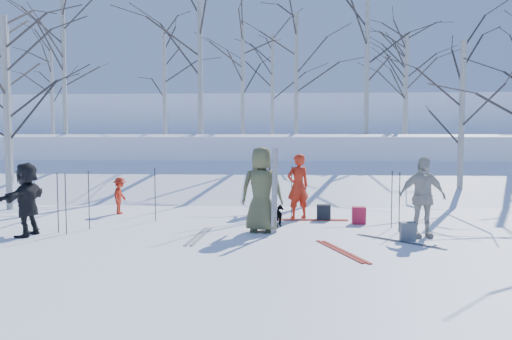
# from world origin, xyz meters

# --- Properties ---
(ground) EXTENTS (120.00, 120.00, 0.00)m
(ground) POSITION_xyz_m (0.00, 0.00, 0.00)
(ground) COLOR white
(ground) RESTS_ON ground
(snow_ramp) EXTENTS (70.00, 9.49, 4.12)m
(snow_ramp) POSITION_xyz_m (0.00, 7.00, 0.15)
(snow_ramp) COLOR white
(snow_ramp) RESTS_ON ground
(snow_plateau) EXTENTS (70.00, 18.00, 2.20)m
(snow_plateau) POSITION_xyz_m (0.00, 17.00, 1.00)
(snow_plateau) COLOR white
(snow_plateau) RESTS_ON ground
(far_hill) EXTENTS (90.00, 30.00, 6.00)m
(far_hill) POSITION_xyz_m (0.00, 38.00, 2.00)
(far_hill) COLOR white
(far_hill) RESTS_ON ground
(skier_olive_center) EXTENTS (1.00, 0.72, 1.92)m
(skier_olive_center) POSITION_xyz_m (0.21, 0.16, 0.96)
(skier_olive_center) COLOR #4F5130
(skier_olive_center) RESTS_ON ground
(skier_red_north) EXTENTS (0.73, 0.62, 1.68)m
(skier_red_north) POSITION_xyz_m (1.06, 2.07, 0.84)
(skier_red_north) COLOR red
(skier_red_north) RESTS_ON ground
(skier_redor_behind) EXTENTS (0.90, 0.83, 1.48)m
(skier_redor_behind) POSITION_xyz_m (0.06, 2.89, 0.74)
(skier_redor_behind) COLOR red
(skier_redor_behind) RESTS_ON ground
(skier_red_seated) EXTENTS (0.39, 0.66, 1.01)m
(skier_red_seated) POSITION_xyz_m (-3.82, 2.50, 0.51)
(skier_red_seated) COLOR red
(skier_red_seated) RESTS_ON ground
(skier_cream_east) EXTENTS (1.05, 0.53, 1.72)m
(skier_cream_east) POSITION_xyz_m (3.63, -0.19, 0.86)
(skier_cream_east) COLOR beige
(skier_cream_east) RESTS_ON ground
(skier_grey_west) EXTENTS (0.61, 1.51, 1.59)m
(skier_grey_west) POSITION_xyz_m (-4.81, -0.57, 0.79)
(skier_grey_west) COLOR black
(skier_grey_west) RESTS_ON ground
(dog) EXTENTS (0.36, 0.61, 0.48)m
(dog) POSITION_xyz_m (0.62, 0.98, 0.24)
(dog) COLOR black
(dog) RESTS_ON ground
(upright_ski_left) EXTENTS (0.12, 0.17, 1.90)m
(upright_ski_left) POSITION_xyz_m (0.48, -0.11, 0.95)
(upright_ski_left) COLOR silver
(upright_ski_left) RESTS_ON ground
(upright_ski_right) EXTENTS (0.11, 0.23, 1.89)m
(upright_ski_right) POSITION_xyz_m (0.53, -0.01, 0.95)
(upright_ski_right) COLOR silver
(upright_ski_right) RESTS_ON ground
(ski_pair_a) EXTENTS (0.20, 1.90, 0.02)m
(ski_pair_a) POSITION_xyz_m (1.37, 1.78, 0.01)
(ski_pair_a) COLOR #A12517
(ski_pair_a) RESTS_ON ground
(ski_pair_b) EXTENTS (1.44, 2.03, 0.02)m
(ski_pair_b) POSITION_xyz_m (1.79, -1.64, 0.01)
(ski_pair_b) COLOR #A12517
(ski_pair_b) RESTS_ON ground
(ski_pair_c) EXTENTS (0.42, 1.92, 0.02)m
(ski_pair_c) POSITION_xyz_m (-1.10, -0.43, 0.01)
(ski_pair_c) COLOR silver
(ski_pair_c) RESTS_ON ground
(ski_pair_d) EXTENTS (2.09, 2.10, 0.02)m
(ski_pair_d) POSITION_xyz_m (3.05, -0.71, 0.01)
(ski_pair_d) COLOR silver
(ski_pair_d) RESTS_ON ground
(ski_pole_a) EXTENTS (0.02, 0.02, 1.34)m
(ski_pole_a) POSITION_xyz_m (3.21, 0.84, 0.67)
(ski_pole_a) COLOR black
(ski_pole_a) RESTS_ON ground
(ski_pole_b) EXTENTS (0.02, 0.02, 1.34)m
(ski_pole_b) POSITION_xyz_m (-2.55, 1.46, 0.67)
(ski_pole_b) COLOR black
(ski_pole_b) RESTS_ON ground
(ski_pole_c) EXTENTS (0.02, 0.02, 1.34)m
(ski_pole_c) POSITION_xyz_m (0.31, 2.13, 0.67)
(ski_pole_c) COLOR black
(ski_pole_c) RESTS_ON ground
(ski_pole_d) EXTENTS (0.02, 0.02, 1.34)m
(ski_pole_d) POSITION_xyz_m (0.90, 2.41, 0.67)
(ski_pole_d) COLOR black
(ski_pole_d) RESTS_ON ground
(ski_pole_e) EXTENTS (0.02, 0.02, 1.34)m
(ski_pole_e) POSITION_xyz_m (-3.78, 0.27, 0.67)
(ski_pole_e) COLOR black
(ski_pole_e) RESTS_ON ground
(ski_pole_f) EXTENTS (0.02, 0.02, 1.34)m
(ski_pole_f) POSITION_xyz_m (-4.30, -0.20, 0.67)
(ski_pole_f) COLOR black
(ski_pole_f) RESTS_ON ground
(ski_pole_g) EXTENTS (0.02, 0.02, 1.34)m
(ski_pole_g) POSITION_xyz_m (-4.05, -0.35, 0.67)
(ski_pole_g) COLOR black
(ski_pole_g) RESTS_ON ground
(ski_pole_h) EXTENTS (0.02, 0.02, 1.34)m
(ski_pole_h) POSITION_xyz_m (3.28, 0.36, 0.67)
(ski_pole_h) COLOR black
(ski_pole_h) RESTS_ON ground
(backpack_red) EXTENTS (0.32, 0.22, 0.42)m
(backpack_red) POSITION_xyz_m (2.53, 1.32, 0.21)
(backpack_red) COLOR #AE1A35
(backpack_red) RESTS_ON ground
(backpack_grey) EXTENTS (0.30, 0.20, 0.38)m
(backpack_grey) POSITION_xyz_m (3.26, -0.57, 0.19)
(backpack_grey) COLOR #5C5F64
(backpack_grey) RESTS_ON ground
(backpack_dark) EXTENTS (0.34, 0.24, 0.40)m
(backpack_dark) POSITION_xyz_m (1.71, 1.82, 0.20)
(backpack_dark) COLOR black
(backpack_dark) RESTS_ON ground
(birch_plateau_b) EXTENTS (4.38, 4.38, 5.39)m
(birch_plateau_b) POSITION_xyz_m (1.19, 11.63, 4.90)
(birch_plateau_b) COLOR silver
(birch_plateau_b) RESTS_ON snow_plateau
(birch_plateau_c) EXTENTS (4.05, 4.05, 4.93)m
(birch_plateau_c) POSITION_xyz_m (6.56, 14.16, 4.67)
(birch_plateau_c) COLOR silver
(birch_plateau_c) RESTS_ON snow_plateau
(birch_plateau_d) EXTENTS (4.41, 4.41, 5.45)m
(birch_plateau_d) POSITION_xyz_m (-0.01, 16.67, 4.92)
(birch_plateau_d) COLOR silver
(birch_plateau_d) RESTS_ON snow_plateau
(birch_plateau_e) EXTENTS (5.27, 5.27, 6.67)m
(birch_plateau_e) POSITION_xyz_m (-2.73, 9.25, 5.54)
(birch_plateau_e) COLOR silver
(birch_plateau_e) RESTS_ON snow_plateau
(birch_plateau_f) EXTENTS (4.82, 4.82, 6.03)m
(birch_plateau_f) POSITION_xyz_m (4.01, 9.84, 5.21)
(birch_plateau_f) COLOR silver
(birch_plateau_f) RESTS_ON snow_plateau
(birch_plateau_g) EXTENTS (3.69, 3.69, 4.41)m
(birch_plateau_g) POSITION_xyz_m (-11.29, 14.27, 4.40)
(birch_plateau_g) COLOR silver
(birch_plateau_g) RESTS_ON snow_plateau
(birch_plateau_h) EXTENTS (4.02, 4.02, 4.88)m
(birch_plateau_h) POSITION_xyz_m (-5.00, 12.53, 4.64)
(birch_plateau_h) COLOR silver
(birch_plateau_h) RESTS_ON snow_plateau
(birch_plateau_i) EXTENTS (4.98, 4.98, 6.26)m
(birch_plateau_i) POSITION_xyz_m (-9.34, 11.41, 5.33)
(birch_plateau_i) COLOR silver
(birch_plateau_i) RESTS_ON snow_plateau
(birch_plateau_k) EXTENTS (3.86, 3.86, 4.66)m
(birch_plateau_k) POSITION_xyz_m (6.33, 12.94, 4.53)
(birch_plateau_k) COLOR silver
(birch_plateau_k) RESTS_ON snow_plateau
(birch_plateau_l) EXTENTS (4.70, 4.70, 5.85)m
(birch_plateau_l) POSITION_xyz_m (-1.53, 15.21, 5.13)
(birch_plateau_l) COLOR silver
(birch_plateau_l) RESTS_ON snow_plateau
(birch_edge_a) EXTENTS (4.52, 4.52, 5.60)m
(birch_edge_a) POSITION_xyz_m (-7.34, 3.16, 2.80)
(birch_edge_a) COLOR silver
(birch_edge_a) RESTS_ON ground
(birch_edge_d) EXTENTS (4.70, 4.70, 5.85)m
(birch_edge_d) POSITION_xyz_m (-8.77, 5.76, 2.93)
(birch_edge_d) COLOR silver
(birch_edge_d) RESTS_ON ground
(birch_edge_e) EXTENTS (4.25, 4.25, 5.21)m
(birch_edge_e) POSITION_xyz_m (6.38, 5.58, 2.60)
(birch_edge_e) COLOR silver
(birch_edge_e) RESTS_ON ground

